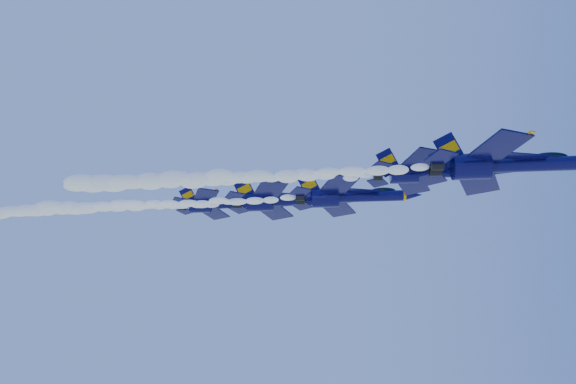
# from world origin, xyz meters

# --- Properties ---
(jet_lead) EXTENTS (18.87, 15.48, 7.01)m
(jet_lead) POSITION_xyz_m (14.69, -14.44, 148.11)
(jet_lead) COLOR #09073C
(smoke_trail_jet_lead) EXTENTS (41.02, 2.10, 1.89)m
(smoke_trail_jet_lead) POSITION_xyz_m (-13.89, -14.44, 147.69)
(smoke_trail_jet_lead) COLOR white
(jet_second) EXTENTS (16.33, 13.39, 6.07)m
(jet_second) POSITION_xyz_m (8.27, -5.69, 151.84)
(jet_second) COLOR #09073C
(smoke_trail_jet_second) EXTENTS (41.02, 1.82, 1.64)m
(smoke_trail_jet_second) POSITION_xyz_m (-19.22, -5.69, 151.45)
(smoke_trail_jet_second) COLOR white
(jet_third) EXTENTS (18.08, 14.83, 6.72)m
(jet_third) POSITION_xyz_m (-1.42, 3.50, 152.92)
(jet_third) COLOR #09073C
(smoke_trail_jet_third) EXTENTS (41.02, 2.02, 1.81)m
(smoke_trail_jet_third) POSITION_xyz_m (-29.66, 3.50, 152.50)
(smoke_trail_jet_third) COLOR white
(jet_fourth) EXTENTS (19.44, 15.94, 7.22)m
(jet_fourth) POSITION_xyz_m (-11.59, 11.72, 156.24)
(jet_fourth) COLOR #09073C
(smoke_trail_jet_fourth) EXTENTS (41.02, 2.17, 1.95)m
(smoke_trail_jet_fourth) POSITION_xyz_m (-40.41, 11.72, 155.81)
(smoke_trail_jet_fourth) COLOR white
(jet_fifth) EXTENTS (16.87, 13.84, 6.27)m
(jet_fifth) POSITION_xyz_m (-23.48, 18.47, 158.91)
(jet_fifth) COLOR #09073C
(smoke_trail_jet_fifth) EXTENTS (41.02, 1.88, 1.69)m
(smoke_trail_jet_fifth) POSITION_xyz_m (-51.20, 18.47, 158.51)
(smoke_trail_jet_fifth) COLOR white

